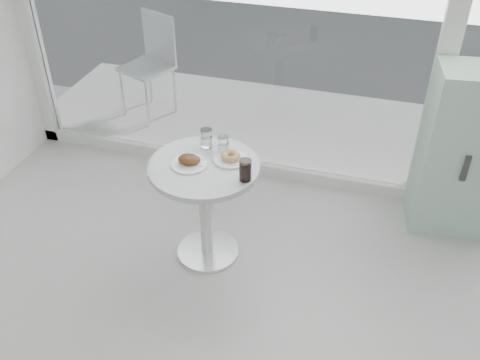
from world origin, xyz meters
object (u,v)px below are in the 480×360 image
(water_tumbler_a, at_px, (206,139))
(water_tumbler_b, at_px, (223,146))
(cola_glass, at_px, (245,171))
(main_table, at_px, (205,192))
(plate_donut, at_px, (231,158))
(patio_chair, at_px, (152,58))
(plate_fritter, at_px, (190,161))
(mint_cabinet, at_px, (464,153))

(water_tumbler_a, relative_size, water_tumbler_b, 1.06)
(water_tumbler_a, relative_size, cola_glass, 0.91)
(main_table, xyz_separation_m, plate_donut, (0.15, 0.10, 0.24))
(patio_chair, relative_size, water_tumbler_b, 8.00)
(plate_fritter, height_order, water_tumbler_b, water_tumbler_b)
(mint_cabinet, distance_m, plate_fritter, 1.95)
(plate_donut, bearing_deg, plate_fritter, -152.29)
(plate_fritter, bearing_deg, water_tumbler_a, 82.37)
(plate_fritter, distance_m, plate_donut, 0.27)
(plate_fritter, bearing_deg, patio_chair, 121.04)
(water_tumbler_b, xyz_separation_m, cola_glass, (0.22, -0.25, 0.01))
(mint_cabinet, bearing_deg, cola_glass, -152.14)
(main_table, height_order, water_tumbler_b, water_tumbler_b)
(main_table, height_order, cola_glass, cola_glass)
(plate_fritter, relative_size, water_tumbler_a, 1.79)
(main_table, xyz_separation_m, cola_glass, (0.30, -0.08, 0.29))
(water_tumbler_b, bearing_deg, mint_cabinet, 23.59)
(plate_donut, height_order, water_tumbler_a, water_tumbler_a)
(plate_donut, relative_size, cola_glass, 1.54)
(main_table, bearing_deg, plate_donut, 33.44)
(water_tumbler_b, relative_size, cola_glass, 0.86)
(mint_cabinet, xyz_separation_m, plate_donut, (-1.49, -0.75, 0.16))
(plate_fritter, height_order, cola_glass, cola_glass)
(plate_fritter, relative_size, water_tumbler_b, 1.90)
(plate_fritter, height_order, water_tumbler_a, water_tumbler_a)
(plate_donut, distance_m, water_tumbler_a, 0.24)
(plate_donut, bearing_deg, patio_chair, 128.07)
(plate_fritter, bearing_deg, mint_cabinet, 26.92)
(mint_cabinet, height_order, plate_donut, mint_cabinet)
(mint_cabinet, xyz_separation_m, patio_chair, (-2.83, 0.95, -0.02))
(mint_cabinet, height_order, water_tumbler_b, mint_cabinet)
(plate_donut, distance_m, cola_glass, 0.24)
(main_table, relative_size, water_tumbler_a, 5.91)
(plate_donut, relative_size, water_tumbler_a, 1.69)
(mint_cabinet, relative_size, plate_donut, 5.73)
(mint_cabinet, height_order, water_tumbler_a, mint_cabinet)
(plate_fritter, xyz_separation_m, cola_glass, (0.38, -0.06, 0.04))
(mint_cabinet, bearing_deg, water_tumbler_b, -163.39)
(mint_cabinet, relative_size, water_tumbler_b, 10.30)
(main_table, bearing_deg, cola_glass, -15.54)
(main_table, height_order, plate_fritter, plate_fritter)
(mint_cabinet, bearing_deg, main_table, -159.55)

